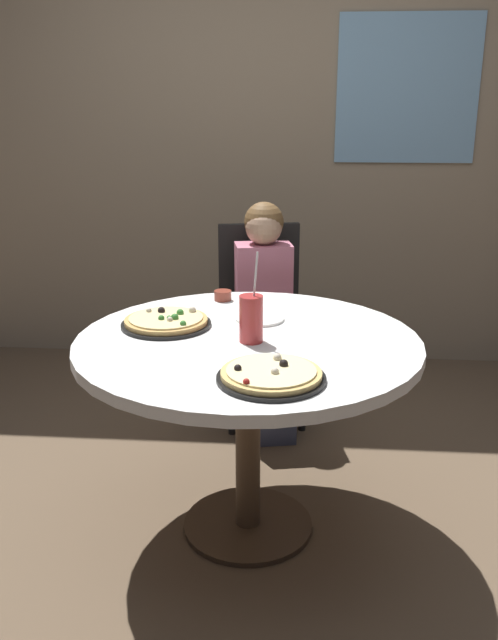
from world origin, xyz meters
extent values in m
plane|color=brown|center=(0.00, 0.00, 0.00)|extent=(8.00, 8.00, 0.00)
cube|color=gray|center=(0.00, 1.86, 1.45)|extent=(5.20, 0.12, 2.90)
cube|color=#8CBFE5|center=(0.74, 1.80, 1.58)|extent=(0.77, 0.02, 0.78)
cylinder|color=white|center=(0.00, 0.00, 0.73)|extent=(1.18, 1.18, 0.04)
cylinder|color=#4C3826|center=(0.00, 0.00, 0.36)|extent=(0.09, 0.09, 0.69)
cylinder|color=#4C3826|center=(0.00, 0.00, 0.01)|extent=(0.48, 0.48, 0.02)
cube|color=black|center=(0.00, 0.93, 0.43)|extent=(0.47, 0.47, 0.04)
cube|color=black|center=(-0.03, 1.11, 0.69)|extent=(0.40, 0.11, 0.52)
cylinder|color=black|center=(-0.13, 0.73, 0.21)|extent=(0.04, 0.04, 0.41)
cylinder|color=black|center=(0.20, 0.80, 0.21)|extent=(0.04, 0.04, 0.41)
cylinder|color=black|center=(-0.20, 1.07, 0.21)|extent=(0.04, 0.04, 0.41)
cylinder|color=black|center=(0.13, 1.13, 0.21)|extent=(0.04, 0.04, 0.41)
cube|color=#3F4766|center=(0.03, 0.78, 0.23)|extent=(0.30, 0.36, 0.45)
cube|color=#CC728C|center=(0.00, 0.91, 0.67)|extent=(0.29, 0.21, 0.44)
sphere|color=tan|center=(0.00, 0.91, 0.97)|extent=(0.17, 0.17, 0.17)
sphere|color=brown|center=(0.00, 0.93, 0.99)|extent=(0.18, 0.18, 0.18)
cylinder|color=black|center=(0.10, -0.35, 0.76)|extent=(0.32, 0.32, 0.01)
cylinder|color=#D8B266|center=(0.10, -0.35, 0.77)|extent=(0.29, 0.29, 0.02)
cylinder|color=beige|center=(0.10, -0.35, 0.78)|extent=(0.26, 0.26, 0.01)
sphere|color=black|center=(0.00, -0.36, 0.79)|extent=(0.02, 0.02, 0.02)
sphere|color=#B2231E|center=(0.03, -0.46, 0.79)|extent=(0.02, 0.02, 0.02)
sphere|color=black|center=(0.13, -0.32, 0.79)|extent=(0.03, 0.03, 0.03)
sphere|color=beige|center=(0.11, -0.27, 0.79)|extent=(0.03, 0.03, 0.03)
sphere|color=beige|center=(0.11, -0.38, 0.79)|extent=(0.02, 0.02, 0.02)
cylinder|color=black|center=(-0.30, 0.11, 0.76)|extent=(0.32, 0.32, 0.01)
cylinder|color=tan|center=(-0.30, 0.11, 0.77)|extent=(0.30, 0.30, 0.02)
cylinder|color=beige|center=(-0.30, 0.11, 0.78)|extent=(0.27, 0.27, 0.01)
sphere|color=#387F33|center=(-0.29, 0.09, 0.79)|extent=(0.02, 0.02, 0.02)
sphere|color=#387F33|center=(-0.31, 0.08, 0.79)|extent=(0.02, 0.02, 0.02)
sphere|color=black|center=(-0.33, 0.17, 0.79)|extent=(0.03, 0.03, 0.03)
sphere|color=beige|center=(-0.38, 0.17, 0.79)|extent=(0.02, 0.02, 0.02)
sphere|color=#387F33|center=(-0.26, 0.15, 0.79)|extent=(0.03, 0.03, 0.03)
sphere|color=beige|center=(-0.22, 0.18, 0.79)|extent=(0.03, 0.03, 0.03)
sphere|color=#387F33|center=(-0.27, 0.09, 0.79)|extent=(0.03, 0.03, 0.03)
sphere|color=beige|center=(-0.28, 0.07, 0.79)|extent=(0.02, 0.02, 0.02)
sphere|color=#387F33|center=(-0.23, 0.03, 0.79)|extent=(0.02, 0.02, 0.02)
cylinder|color=#B73333|center=(0.01, -0.03, 0.83)|extent=(0.08, 0.08, 0.16)
cylinder|color=white|center=(0.03, -0.03, 0.95)|extent=(0.03, 0.02, 0.22)
cylinder|color=brown|center=(-0.14, 0.45, 0.77)|extent=(0.07, 0.07, 0.04)
cylinder|color=white|center=(0.03, 0.21, 0.76)|extent=(0.18, 0.18, 0.01)
camera|label=1|loc=(0.17, -2.15, 1.52)|focal=37.73mm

